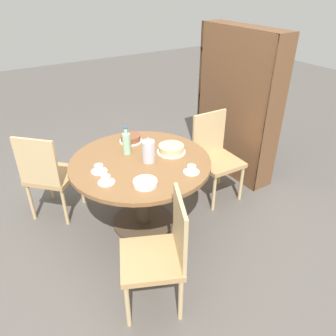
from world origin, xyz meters
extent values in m
plane|color=#56514C|center=(0.00, 0.00, 0.00)|extent=(14.00, 14.00, 0.00)
cylinder|color=#473828|center=(0.00, 0.00, 0.01)|extent=(0.59, 0.59, 0.03)
cylinder|color=#473828|center=(0.00, 0.00, 0.35)|extent=(0.13, 0.13, 0.63)
cylinder|color=brown|center=(0.00, 0.00, 0.68)|extent=(1.25, 1.25, 0.04)
cylinder|color=tan|center=(0.20, 0.71, 0.20)|extent=(0.03, 0.03, 0.40)
cylinder|color=tan|center=(0.21, 1.07, 0.20)|extent=(0.03, 0.03, 0.40)
cylinder|color=tan|center=(-0.16, 0.72, 0.20)|extent=(0.03, 0.03, 0.40)
cylinder|color=tan|center=(-0.15, 1.08, 0.20)|extent=(0.03, 0.03, 0.40)
cube|color=tan|center=(0.03, 0.90, 0.43)|extent=(0.43, 0.43, 0.04)
cube|color=tan|center=(-0.17, 0.90, 0.68)|extent=(0.04, 0.40, 0.46)
cylinder|color=tan|center=(-0.64, -0.38, 0.20)|extent=(0.03, 0.03, 0.40)
cylinder|color=tan|center=(-0.89, -0.63, 0.20)|extent=(0.03, 0.03, 0.40)
cylinder|color=tan|center=(-0.38, -0.63, 0.20)|extent=(0.03, 0.03, 0.40)
cylinder|color=tan|center=(-0.64, -0.88, 0.20)|extent=(0.03, 0.03, 0.40)
cube|color=tan|center=(-0.64, -0.63, 0.43)|extent=(0.59, 0.59, 0.04)
cube|color=tan|center=(-0.50, -0.77, 0.68)|extent=(0.30, 0.30, 0.46)
cylinder|color=tan|center=(0.58, -0.46, 0.20)|extent=(0.03, 0.03, 0.40)
cylinder|color=tan|center=(0.91, -0.61, 0.20)|extent=(0.03, 0.03, 0.40)
cylinder|color=tan|center=(0.73, -0.13, 0.20)|extent=(0.03, 0.03, 0.40)
cylinder|color=tan|center=(1.05, -0.28, 0.20)|extent=(0.03, 0.03, 0.40)
cube|color=tan|center=(0.82, -0.37, 0.43)|extent=(0.56, 0.56, 0.04)
cube|color=tan|center=(0.90, -0.19, 0.68)|extent=(0.37, 0.19, 0.46)
cube|color=brown|center=(0.18, 1.44, 0.83)|extent=(0.04, 0.28, 1.66)
cube|color=brown|center=(-0.88, 1.44, 0.83)|extent=(0.04, 0.28, 1.66)
cube|color=brown|center=(-0.35, 1.31, 0.83)|extent=(1.09, 0.02, 1.66)
cube|color=brown|center=(-0.35, 1.44, 0.02)|extent=(1.02, 0.27, 0.04)
cube|color=brown|center=(-0.35, 1.44, 0.55)|extent=(1.02, 0.27, 0.04)
cube|color=brown|center=(-0.35, 1.44, 1.11)|extent=(1.02, 0.27, 0.04)
cube|color=brown|center=(-0.35, 1.44, 1.64)|extent=(1.02, 0.27, 0.04)
cube|color=teal|center=(-0.05, 1.43, 0.22)|extent=(0.43, 0.21, 0.37)
cube|color=teal|center=(-0.64, 1.43, 0.24)|extent=(0.43, 0.21, 0.41)
cube|color=gold|center=(-0.07, 1.43, 0.77)|extent=(0.46, 0.21, 0.40)
cube|color=orange|center=(-0.63, 1.43, 0.80)|extent=(0.46, 0.21, 0.46)
cube|color=teal|center=(-0.06, 1.43, 1.37)|extent=(0.45, 0.21, 0.49)
cube|color=orange|center=(-0.64, 1.43, 1.35)|extent=(0.45, 0.21, 0.46)
cylinder|color=silver|center=(0.05, 0.06, 0.80)|extent=(0.11, 0.11, 0.19)
cone|color=silver|center=(0.05, 0.06, 0.90)|extent=(0.10, 0.10, 0.02)
sphere|color=silver|center=(0.05, 0.06, 0.92)|extent=(0.02, 0.02, 0.02)
cylinder|color=#99C6A3|center=(-0.19, -0.03, 0.80)|extent=(0.07, 0.07, 0.19)
cylinder|color=#99C6A3|center=(-0.19, -0.03, 0.92)|extent=(0.03, 0.03, 0.05)
cylinder|color=#2D5184|center=(-0.19, -0.03, 0.95)|extent=(0.04, 0.04, 0.01)
cylinder|color=white|center=(0.02, 0.31, 0.71)|extent=(0.26, 0.26, 0.01)
cylinder|color=#DBB784|center=(0.02, 0.31, 0.74)|extent=(0.23, 0.23, 0.06)
cylinder|color=white|center=(-0.38, 0.10, 0.71)|extent=(0.22, 0.22, 0.01)
cylinder|color=brown|center=(-0.38, 0.10, 0.74)|extent=(0.19, 0.19, 0.05)
cylinder|color=white|center=(0.40, 0.26, 0.70)|extent=(0.13, 0.13, 0.01)
cylinder|color=white|center=(0.40, 0.26, 0.74)|extent=(0.07, 0.07, 0.05)
cylinder|color=white|center=(0.17, -0.39, 0.70)|extent=(0.13, 0.13, 0.01)
cylinder|color=white|center=(0.17, -0.39, 0.74)|extent=(0.07, 0.07, 0.05)
cylinder|color=white|center=(-0.02, -0.37, 0.70)|extent=(0.13, 0.13, 0.01)
cylinder|color=white|center=(-0.02, -0.37, 0.74)|extent=(0.07, 0.07, 0.05)
cylinder|color=white|center=(0.36, -0.15, 0.71)|extent=(0.19, 0.19, 0.01)
cylinder|color=white|center=(0.36, -0.15, 0.72)|extent=(0.19, 0.19, 0.01)
cylinder|color=white|center=(0.36, -0.15, 0.73)|extent=(0.19, 0.19, 0.01)
cylinder|color=white|center=(0.36, -0.15, 0.74)|extent=(0.19, 0.19, 0.01)
camera|label=1|loc=(2.24, -1.13, 2.11)|focal=35.00mm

